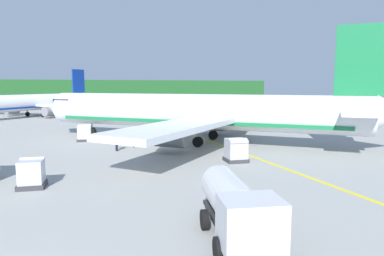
{
  "coord_description": "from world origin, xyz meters",
  "views": [
    {
      "loc": [
        2.45,
        -10.62,
        6.36
      ],
      "look_at": [
        14.95,
        21.48,
        2.08
      ],
      "focal_mm": 32.25,
      "sensor_mm": 36.0,
      "label": 1
    }
  ],
  "objects_px": {
    "cargo_container_mid": "(84,133)",
    "cargo_container_far": "(236,150)",
    "airliner_mid_apron": "(31,103)",
    "cargo_container_near": "(32,174)",
    "service_truck_fuel": "(236,206)",
    "crew_marshaller": "(117,141)",
    "airliner_foreground": "(198,112)",
    "crew_loader_left": "(134,138)"
  },
  "relations": [
    {
      "from": "cargo_container_mid",
      "to": "cargo_container_far",
      "type": "height_order",
      "value": "cargo_container_far"
    },
    {
      "from": "airliner_mid_apron",
      "to": "cargo_container_far",
      "type": "bearing_deg",
      "value": -69.94
    },
    {
      "from": "cargo_container_near",
      "to": "cargo_container_mid",
      "type": "height_order",
      "value": "cargo_container_near"
    },
    {
      "from": "service_truck_fuel",
      "to": "crew_marshaller",
      "type": "bearing_deg",
      "value": 94.03
    },
    {
      "from": "service_truck_fuel",
      "to": "cargo_container_near",
      "type": "xyz_separation_m",
      "value": [
        -8.38,
        11.05,
        -0.52
      ]
    },
    {
      "from": "cargo_container_near",
      "to": "service_truck_fuel",
      "type": "bearing_deg",
      "value": -52.82
    },
    {
      "from": "airliner_foreground",
      "to": "cargo_container_near",
      "type": "xyz_separation_m",
      "value": [
        -16.11,
        -11.91,
        -2.51
      ]
    },
    {
      "from": "cargo_container_mid",
      "to": "airliner_foreground",
      "type": "bearing_deg",
      "value": -26.56
    },
    {
      "from": "airliner_foreground",
      "to": "crew_loader_left",
      "type": "relative_size",
      "value": 20.66
    },
    {
      "from": "service_truck_fuel",
      "to": "cargo_container_near",
      "type": "height_order",
      "value": "service_truck_fuel"
    },
    {
      "from": "service_truck_fuel",
      "to": "cargo_container_far",
      "type": "bearing_deg",
      "value": 61.37
    },
    {
      "from": "service_truck_fuel",
      "to": "cargo_container_mid",
      "type": "distance_m",
      "value": 29.08
    },
    {
      "from": "airliner_foreground",
      "to": "airliner_mid_apron",
      "type": "xyz_separation_m",
      "value": [
        -19.39,
        41.24,
        -0.53
      ]
    },
    {
      "from": "cargo_container_mid",
      "to": "cargo_container_far",
      "type": "relative_size",
      "value": 0.9
    },
    {
      "from": "airliner_foreground",
      "to": "cargo_container_near",
      "type": "height_order",
      "value": "airliner_foreground"
    },
    {
      "from": "airliner_mid_apron",
      "to": "cargo_container_near",
      "type": "relative_size",
      "value": 14.83
    },
    {
      "from": "cargo_container_near",
      "to": "cargo_container_far",
      "type": "height_order",
      "value": "cargo_container_far"
    },
    {
      "from": "cargo_container_near",
      "to": "cargo_container_mid",
      "type": "relative_size",
      "value": 1.01
    },
    {
      "from": "cargo_container_mid",
      "to": "crew_marshaller",
      "type": "xyz_separation_m",
      "value": [
        2.46,
        -7.53,
        0.11
      ]
    },
    {
      "from": "service_truck_fuel",
      "to": "cargo_container_mid",
      "type": "xyz_separation_m",
      "value": [
        -3.96,
        28.8,
        -0.53
      ]
    },
    {
      "from": "crew_marshaller",
      "to": "crew_loader_left",
      "type": "bearing_deg",
      "value": 38.04
    },
    {
      "from": "airliner_foreground",
      "to": "service_truck_fuel",
      "type": "relative_size",
      "value": 5.14
    },
    {
      "from": "cargo_container_far",
      "to": "airliner_mid_apron",
      "type": "bearing_deg",
      "value": 110.06
    },
    {
      "from": "airliner_mid_apron",
      "to": "crew_marshaller",
      "type": "xyz_separation_m",
      "value": [
        10.16,
        -42.93,
        -1.89
      ]
    },
    {
      "from": "airliner_foreground",
      "to": "cargo_container_mid",
      "type": "height_order",
      "value": "airliner_foreground"
    },
    {
      "from": "airliner_mid_apron",
      "to": "crew_loader_left",
      "type": "relative_size",
      "value": 17.19
    },
    {
      "from": "airliner_foreground",
      "to": "airliner_mid_apron",
      "type": "distance_m",
      "value": 45.58
    },
    {
      "from": "cargo_container_mid",
      "to": "crew_loader_left",
      "type": "bearing_deg",
      "value": -53.26
    },
    {
      "from": "crew_loader_left",
      "to": "cargo_container_near",
      "type": "bearing_deg",
      "value": -126.97
    },
    {
      "from": "airliner_mid_apron",
      "to": "crew_marshaller",
      "type": "relative_size",
      "value": 16.67
    },
    {
      "from": "service_truck_fuel",
      "to": "cargo_container_far",
      "type": "height_order",
      "value": "service_truck_fuel"
    },
    {
      "from": "service_truck_fuel",
      "to": "cargo_container_near",
      "type": "bearing_deg",
      "value": 127.18
    },
    {
      "from": "service_truck_fuel",
      "to": "cargo_container_mid",
      "type": "height_order",
      "value": "service_truck_fuel"
    },
    {
      "from": "airliner_mid_apron",
      "to": "cargo_container_far",
      "type": "distance_m",
      "value": 54.61
    },
    {
      "from": "airliner_foreground",
      "to": "cargo_container_near",
      "type": "distance_m",
      "value": 20.19
    },
    {
      "from": "cargo_container_far",
      "to": "crew_loader_left",
      "type": "relative_size",
      "value": 1.28
    },
    {
      "from": "airliner_foreground",
      "to": "crew_marshaller",
      "type": "bearing_deg",
      "value": -169.68
    },
    {
      "from": "cargo_container_mid",
      "to": "crew_marshaller",
      "type": "bearing_deg",
      "value": -71.88
    },
    {
      "from": "crew_loader_left",
      "to": "airliner_foreground",
      "type": "bearing_deg",
      "value": 0.97
    },
    {
      "from": "airliner_mid_apron",
      "to": "crew_loader_left",
      "type": "distance_m",
      "value": 43.16
    },
    {
      "from": "cargo_container_mid",
      "to": "crew_loader_left",
      "type": "relative_size",
      "value": 1.15
    },
    {
      "from": "cargo_container_near",
      "to": "crew_marshaller",
      "type": "distance_m",
      "value": 12.33
    }
  ]
}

